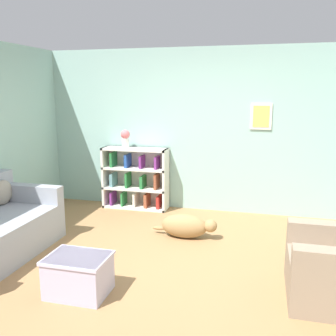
{
  "coord_description": "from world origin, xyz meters",
  "views": [
    {
      "loc": [
        1.06,
        -3.7,
        1.92
      ],
      "look_at": [
        0.0,
        0.4,
        1.05
      ],
      "focal_mm": 40.0,
      "sensor_mm": 36.0,
      "label": 1
    }
  ],
  "objects_px": {
    "coffee_table": "(78,274)",
    "vase": "(125,138)",
    "bookshelf": "(136,179)",
    "dog": "(186,226)"
  },
  "relations": [
    {
      "from": "dog",
      "to": "vase",
      "type": "distance_m",
      "value": 1.94
    },
    {
      "from": "bookshelf",
      "to": "vase",
      "type": "bearing_deg",
      "value": -172.08
    },
    {
      "from": "bookshelf",
      "to": "vase",
      "type": "height_order",
      "value": "vase"
    },
    {
      "from": "dog",
      "to": "vase",
      "type": "height_order",
      "value": "vase"
    },
    {
      "from": "coffee_table",
      "to": "vase",
      "type": "height_order",
      "value": "vase"
    },
    {
      "from": "coffee_table",
      "to": "vase",
      "type": "bearing_deg",
      "value": 101.25
    },
    {
      "from": "bookshelf",
      "to": "vase",
      "type": "distance_m",
      "value": 0.71
    },
    {
      "from": "vase",
      "to": "bookshelf",
      "type": "bearing_deg",
      "value": 7.92
    },
    {
      "from": "bookshelf",
      "to": "coffee_table",
      "type": "distance_m",
      "value": 2.8
    },
    {
      "from": "bookshelf",
      "to": "dog",
      "type": "bearing_deg",
      "value": -45.46
    }
  ]
}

